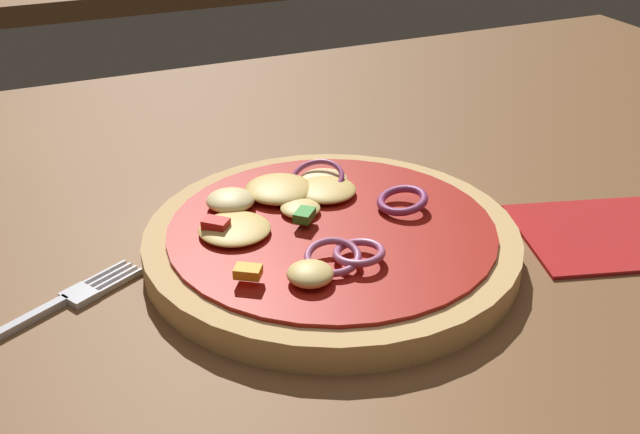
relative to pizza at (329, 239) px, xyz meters
name	(u,v)px	position (x,y,z in m)	size (l,w,h in m)	color
dining_table	(363,283)	(0.02, -0.02, -0.03)	(1.23, 0.94, 0.03)	brown
pizza	(329,239)	(0.00, 0.00, 0.00)	(0.26, 0.26, 0.04)	tan
fork	(18,329)	(-0.21, -0.01, -0.01)	(0.18, 0.10, 0.01)	silver
napkin	(616,234)	(0.20, -0.06, -0.01)	(0.16, 0.14, 0.00)	#B21E1E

